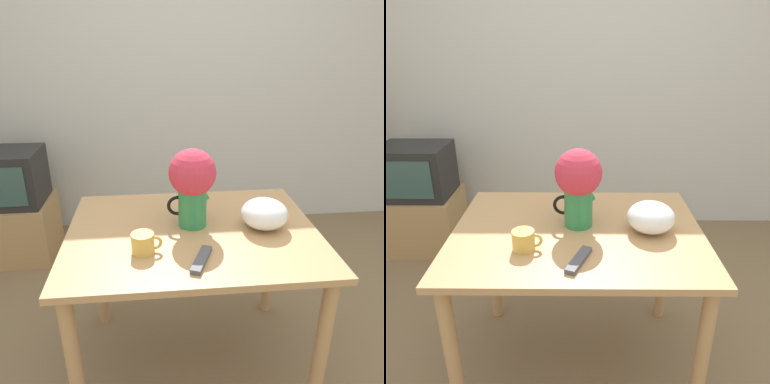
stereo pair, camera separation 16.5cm
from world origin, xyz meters
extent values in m
cube|color=silver|center=(0.00, 1.86, 1.30)|extent=(8.00, 0.05, 2.60)
cube|color=tan|center=(-0.14, 0.21, 0.78)|extent=(1.11, 0.85, 0.03)
cylinder|color=tan|center=(-0.63, -0.16, 0.38)|extent=(0.06, 0.06, 0.76)
cylinder|color=tan|center=(0.36, -0.16, 0.38)|extent=(0.06, 0.06, 0.76)
cylinder|color=tan|center=(-0.63, 0.57, 0.38)|extent=(0.06, 0.06, 0.76)
cylinder|color=tan|center=(0.36, 0.57, 0.38)|extent=(0.06, 0.06, 0.76)
cylinder|color=#2D844C|center=(-0.13, 0.26, 0.88)|extent=(0.13, 0.13, 0.18)
cone|color=#2D844C|center=(-0.08, 0.26, 0.95)|extent=(0.04, 0.04, 0.05)
torus|color=black|center=(-0.20, 0.26, 0.89)|extent=(0.10, 0.02, 0.10)
sphere|color=#3D7033|center=(-0.13, 0.26, 1.01)|extent=(0.16, 0.16, 0.16)
sphere|color=#CC3347|center=(-0.13, 0.26, 1.05)|extent=(0.21, 0.21, 0.21)
cylinder|color=gold|center=(-0.35, 0.04, 0.84)|extent=(0.09, 0.09, 0.08)
torus|color=gold|center=(-0.31, 0.04, 0.84)|extent=(0.06, 0.01, 0.06)
ellipsoid|color=white|center=(0.19, 0.20, 0.86)|extent=(0.21, 0.21, 0.13)
cube|color=#4C4C51|center=(-0.13, -0.05, 0.80)|extent=(0.11, 0.19, 0.02)
cube|color=tan|center=(-1.37, 1.39, 0.23)|extent=(0.56, 0.47, 0.45)
cube|color=black|center=(-1.37, 1.39, 0.65)|extent=(0.50, 0.41, 0.39)
camera|label=1|loc=(-0.29, -1.26, 1.61)|focal=35.00mm
camera|label=2|loc=(-0.12, -1.27, 1.61)|focal=35.00mm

